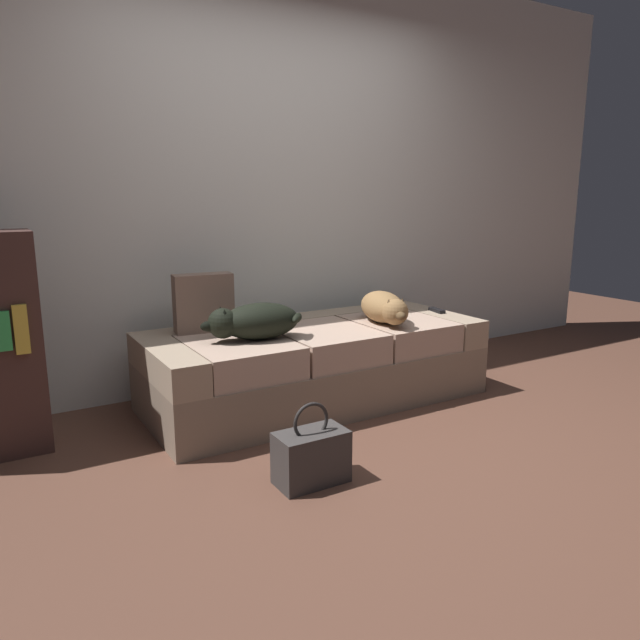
% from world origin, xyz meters
% --- Properties ---
extents(ground_plane, '(10.00, 10.00, 0.00)m').
position_xyz_m(ground_plane, '(0.00, 0.00, 0.00)').
color(ground_plane, brown).
extents(back_wall, '(6.40, 0.10, 2.80)m').
position_xyz_m(back_wall, '(0.00, 1.61, 1.40)').
color(back_wall, silver).
rests_on(back_wall, ground).
extents(couch, '(2.06, 0.86, 0.47)m').
position_xyz_m(couch, '(0.00, 0.97, 0.24)').
color(couch, gray).
rests_on(couch, ground).
extents(dog_dark, '(0.60, 0.32, 0.20)m').
position_xyz_m(dog_dark, '(-0.46, 0.86, 0.58)').
color(dog_dark, black).
rests_on(dog_dark, couch).
extents(dog_tan, '(0.34, 0.56, 0.19)m').
position_xyz_m(dog_tan, '(0.42, 0.84, 0.57)').
color(dog_tan, olive).
rests_on(dog_tan, couch).
extents(tv_remote, '(0.07, 0.16, 0.02)m').
position_xyz_m(tv_remote, '(0.94, 0.93, 0.49)').
color(tv_remote, black).
rests_on(tv_remote, couch).
extents(throw_pillow, '(0.35, 0.16, 0.34)m').
position_xyz_m(throw_pillow, '(-0.62, 1.20, 0.64)').
color(throw_pillow, '#7C6153').
rests_on(throw_pillow, couch).
extents(handbag, '(0.32, 0.18, 0.38)m').
position_xyz_m(handbag, '(-0.56, 0.05, 0.13)').
color(handbag, '#393534').
rests_on(handbag, ground).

